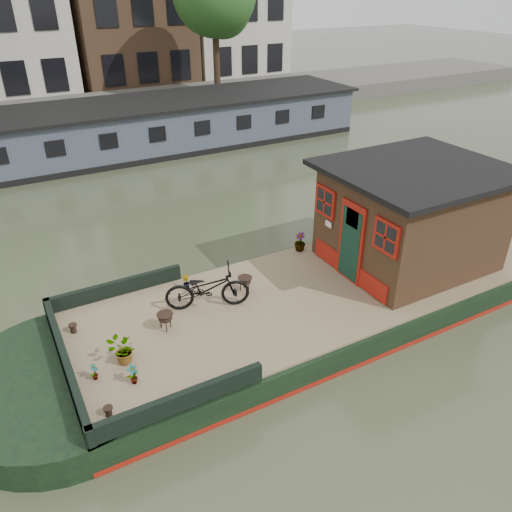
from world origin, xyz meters
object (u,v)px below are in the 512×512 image
bicycle (207,288)px  potted_plant_a (133,374)px  brazier_front (166,322)px  cabin (411,215)px  brazier_rear (245,284)px

bicycle → potted_plant_a: bicycle is taller
brazier_front → cabin: bearing=-2.0°
potted_plant_a → brazier_front: 1.56m
bicycle → brazier_front: size_ratio=4.72×
cabin → brazier_front: cabin is taller
cabin → brazier_rear: 4.30m
cabin → potted_plant_a: (-7.16, -0.96, -1.03)m
cabin → brazier_front: bearing=178.0°
bicycle → brazier_rear: (0.97, 0.14, -0.28)m
cabin → bicycle: 5.17m
brazier_rear → bicycle: bearing=-171.8°
bicycle → potted_plant_a: (-2.07, -1.49, -0.26)m
cabin → brazier_rear: size_ratio=10.92×
brazier_front → brazier_rear: size_ratio=1.03×
potted_plant_a → brazier_front: potted_plant_a is taller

